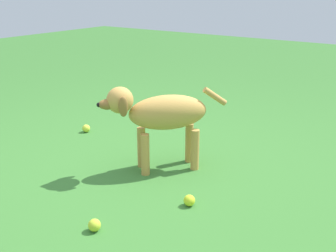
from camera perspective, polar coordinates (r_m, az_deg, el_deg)
name	(u,v)px	position (r m, az deg, el deg)	size (l,w,h in m)	color
ground	(145,175)	(2.78, -3.21, -6.75)	(14.00, 14.00, 0.00)	#38722D
dog	(160,114)	(2.74, -1.03, 1.61)	(0.69, 0.60, 0.59)	#C69347
tennis_ball_0	(94,225)	(2.23, -10.00, -13.17)	(0.07, 0.07, 0.07)	#C0D533
tennis_ball_1	(86,128)	(3.61, -11.10, -0.32)	(0.07, 0.07, 0.07)	#CEDA3C
tennis_ball_2	(189,200)	(2.42, 2.93, -10.10)	(0.07, 0.07, 0.07)	#CCE02B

